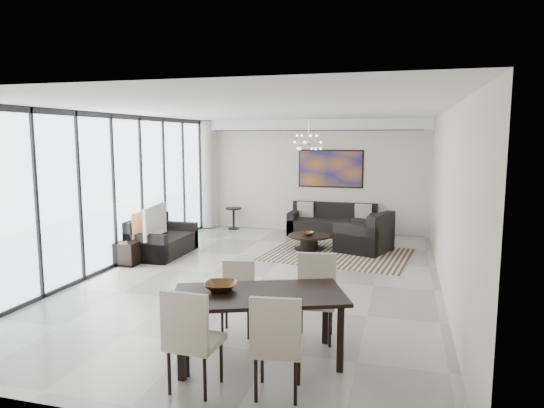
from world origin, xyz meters
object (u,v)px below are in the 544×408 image
(tv_console, at_px, (142,248))
(television, at_px, (150,221))
(coffee_table, at_px, (309,241))
(dining_table, at_px, (259,300))
(sofa_main, at_px, (333,224))

(tv_console, relative_size, television, 1.28)
(coffee_table, bearing_deg, dining_table, -84.71)
(coffee_table, relative_size, tv_console, 0.64)
(tv_console, bearing_deg, coffee_table, 28.65)
(television, xyz_separation_m, dining_table, (3.47, -3.78, -0.09))
(coffee_table, distance_m, television, 3.44)
(coffee_table, relative_size, sofa_main, 0.43)
(coffee_table, distance_m, tv_console, 3.57)
(tv_console, distance_m, dining_table, 5.21)
(coffee_table, height_order, sofa_main, sofa_main)
(tv_console, bearing_deg, television, 24.70)
(sofa_main, distance_m, dining_table, 7.19)
(coffee_table, xyz_separation_m, television, (-2.97, -1.64, 0.59))
(sofa_main, height_order, tv_console, sofa_main)
(tv_console, xyz_separation_m, television, (0.16, 0.07, 0.55))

